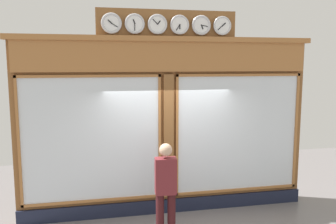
# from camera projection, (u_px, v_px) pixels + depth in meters

# --- Properties ---
(shop_facade) EXTENTS (5.94, 0.42, 4.03)m
(shop_facade) POSITION_uv_depth(u_px,v_px,m) (167.00, 124.00, 7.09)
(shop_facade) COLOR brown
(shop_facade) RESTS_ON ground_plane
(pedestrian) EXTENTS (0.37, 0.24, 1.69)m
(pedestrian) POSITION_uv_depth(u_px,v_px,m) (166.00, 187.00, 5.99)
(pedestrian) COLOR #3A1316
(pedestrian) RESTS_ON ground_plane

